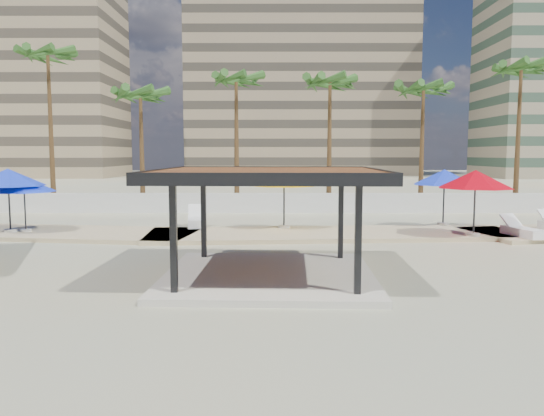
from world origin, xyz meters
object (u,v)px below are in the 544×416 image
at_px(pavilion_central, 269,214).
at_px(lounger_a, 197,221).
at_px(umbrella_c, 475,179).
at_px(umbrella_a, 24,185).
at_px(lounger_c, 522,231).

distance_m(pavilion_central, lounger_a, 10.64).
bearing_deg(umbrella_c, umbrella_a, 176.25).
bearing_deg(lounger_a, lounger_c, -111.67).
bearing_deg(umbrella_a, lounger_a, 15.35).
relative_size(umbrella_c, lounger_a, 1.35).
bearing_deg(lounger_c, umbrella_c, 78.22).
xyz_separation_m(umbrella_c, lounger_c, (2.04, 0.05, -2.14)).
bearing_deg(umbrella_a, pavilion_central, -36.71).
bearing_deg(lounger_a, umbrella_c, -114.00).
height_order(lounger_a, lounger_c, lounger_a).
bearing_deg(lounger_a, pavilion_central, -169.40).
xyz_separation_m(umbrella_a, lounger_a, (7.18, 1.97, -1.83)).
relative_size(pavilion_central, umbrella_c, 1.87).
relative_size(umbrella_c, lounger_c, 1.50).
distance_m(umbrella_c, lounger_c, 2.96).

